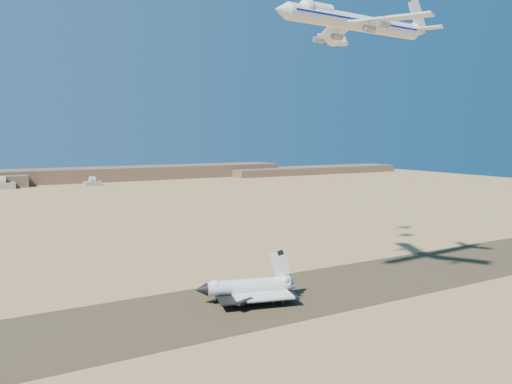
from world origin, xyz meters
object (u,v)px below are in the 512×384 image
carrier_747 (352,22)px  shuttle (248,288)px  chase_jet_e (336,44)px  crew_c (283,303)px  chase_jet_d (333,42)px  crew_b (273,303)px  crew_a (273,299)px

carrier_747 → shuttle: bearing=162.3°
chase_jet_e → carrier_747: bearing=-123.8°
carrier_747 → crew_c: carrier_747 is taller
shuttle → chase_jet_d: size_ratio=2.34×
crew_b → crew_c: crew_c is taller
shuttle → chase_jet_d: chase_jet_d is taller
shuttle → chase_jet_d: (62.86, 32.70, 98.88)m
shuttle → crew_b: 10.99m
carrier_747 → crew_a: size_ratio=48.41×
crew_b → chase_jet_e: size_ratio=0.11×
crew_a → shuttle: bearing=80.5°
chase_jet_d → shuttle: bearing=-147.3°
crew_c → crew_b: bearing=8.1°
chase_jet_d → chase_jet_e: chase_jet_e is taller
crew_b → crew_c: bearing=-160.6°
chase_jet_d → crew_b: bearing=-139.0°
crew_b → carrier_747: bearing=-126.1°
crew_b → crew_c: 3.38m
crew_b → crew_c: size_ratio=0.96×
crew_a → carrier_747: bearing=-73.5°
crew_b → crew_c: (2.72, -2.01, 0.03)m
crew_a → chase_jet_d: chase_jet_d is taller
chase_jet_e → crew_b: bearing=-140.9°
carrier_747 → chase_jet_e: (40.66, 60.77, 5.21)m
carrier_747 → crew_a: (-30.58, 4.36, -101.11)m
crew_c → chase_jet_d: 124.16m
shuttle → crew_c: shuttle is taller
chase_jet_e → chase_jet_d: bearing=-131.1°
carrier_747 → chase_jet_d: bearing=56.2°
crew_c → chase_jet_d: bearing=-97.0°
crew_c → carrier_747: bearing=-133.7°
carrier_747 → crew_a: bearing=168.2°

